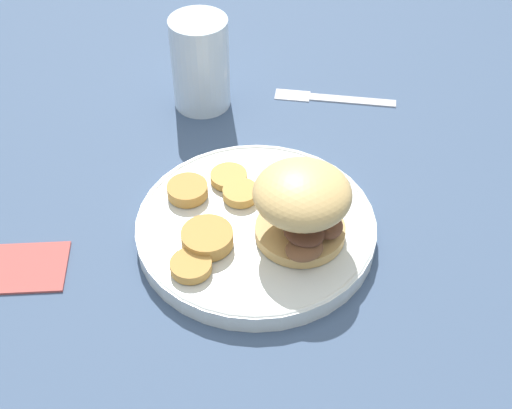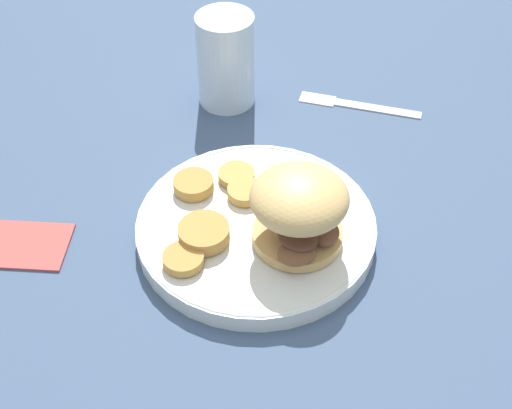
{
  "view_description": "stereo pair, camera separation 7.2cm",
  "coord_description": "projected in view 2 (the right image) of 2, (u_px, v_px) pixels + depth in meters",
  "views": [
    {
      "loc": [
        -0.46,
        0.3,
        0.58
      ],
      "look_at": [
        0.0,
        0.0,
        0.05
      ],
      "focal_mm": 50.0,
      "sensor_mm": 36.0,
      "label": 1
    },
    {
      "loc": [
        -0.5,
        0.24,
        0.58
      ],
      "look_at": [
        0.0,
        0.0,
        0.05
      ],
      "focal_mm": 50.0,
      "sensor_mm": 36.0,
      "label": 2
    }
  ],
  "objects": [
    {
      "name": "drinking_glass",
      "position": [
        226.0,
        60.0,
        0.94
      ],
      "size": [
        0.08,
        0.08,
        0.13
      ],
      "color": "silver",
      "rests_on": "ground_plane"
    },
    {
      "name": "potato_round_2",
      "position": [
        203.0,
        231.0,
        0.76
      ],
      "size": [
        0.06,
        0.06,
        0.02
      ],
      "primitive_type": "cylinder",
      "color": "#BC8942",
      "rests_on": "dinner_plate"
    },
    {
      "name": "potato_round_0",
      "position": [
        193.0,
        184.0,
        0.82
      ],
      "size": [
        0.05,
        0.05,
        0.01
      ],
      "primitive_type": "cylinder",
      "color": "#BC8942",
      "rests_on": "dinner_plate"
    },
    {
      "name": "sandwich",
      "position": [
        299.0,
        209.0,
        0.73
      ],
      "size": [
        0.1,
        0.1,
        0.09
      ],
      "color": "tan",
      "rests_on": "dinner_plate"
    },
    {
      "name": "fork",
      "position": [
        358.0,
        105.0,
        0.98
      ],
      "size": [
        0.13,
        0.14,
        0.0
      ],
      "color": "silver",
      "rests_on": "ground_plane"
    },
    {
      "name": "potato_round_1",
      "position": [
        183.0,
        259.0,
        0.74
      ],
      "size": [
        0.04,
        0.04,
        0.01
      ],
      "primitive_type": "cylinder",
      "color": "#BC8942",
      "rests_on": "dinner_plate"
    },
    {
      "name": "napkin",
      "position": [
        20.0,
        244.0,
        0.79
      ],
      "size": [
        0.11,
        0.13,
        0.01
      ],
      "primitive_type": "cube",
      "rotation": [
        0.0,
        0.0,
        1.05
      ],
      "color": "#B24C47",
      "rests_on": "ground_plane"
    },
    {
      "name": "potato_round_3",
      "position": [
        236.0,
        175.0,
        0.83
      ],
      "size": [
        0.04,
        0.04,
        0.01
      ],
      "primitive_type": "cylinder",
      "color": "tan",
      "rests_on": "dinner_plate"
    },
    {
      "name": "dinner_plate",
      "position": [
        256.0,
        227.0,
        0.79
      ],
      "size": [
        0.27,
        0.27,
        0.02
      ],
      "color": "silver",
      "rests_on": "ground_plane"
    },
    {
      "name": "ground_plane",
      "position": [
        256.0,
        235.0,
        0.8
      ],
      "size": [
        4.0,
        4.0,
        0.0
      ],
      "primitive_type": "plane",
      "color": "#3D5170"
    },
    {
      "name": "potato_round_4",
      "position": [
        245.0,
        192.0,
        0.81
      ],
      "size": [
        0.04,
        0.04,
        0.01
      ],
      "primitive_type": "cylinder",
      "color": "tan",
      "rests_on": "dinner_plate"
    }
  ]
}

